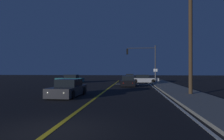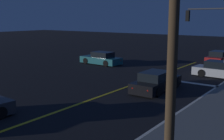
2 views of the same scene
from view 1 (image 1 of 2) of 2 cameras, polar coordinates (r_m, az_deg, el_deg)
ground_plane at (r=7.10m, az=-17.61°, el=-16.73°), size 160.00×160.00×0.00m
sidewalk_right at (r=19.21m, az=19.26°, el=-5.98°), size 3.20×44.48×0.15m
lane_line_center at (r=18.90m, az=-2.35°, el=-6.29°), size 0.20×42.01×0.01m
lane_line_edge_right at (r=18.88m, az=13.76°, el=-6.30°), size 0.16×42.01×0.01m
stop_bar at (r=29.52m, az=6.05°, el=-4.08°), size 5.51×0.50×0.01m
car_mid_block_black at (r=25.92m, az=4.71°, el=-3.35°), size 1.89×4.63×1.34m
car_following_oncoming_charcoal at (r=15.94m, az=-12.60°, el=-5.35°), size 2.09×4.51×1.34m
car_parked_curb_silver at (r=33.11m, az=9.17°, el=-2.66°), size 4.74×2.01×1.34m
car_side_waiting_teal at (r=34.03m, az=-12.02°, el=-2.59°), size 4.68×2.02×1.34m
car_distant_tail_red at (r=40.71m, az=5.23°, el=-2.19°), size 1.96×4.43×1.34m
traffic_signal_near_right at (r=31.88m, az=9.47°, el=3.50°), size 4.67×0.28×6.03m
utility_pole_right at (r=17.58m, az=21.77°, el=11.51°), size 1.57×0.31×10.81m
street_sign_corner at (r=29.14m, az=12.46°, el=-1.06°), size 0.56×0.06×2.32m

